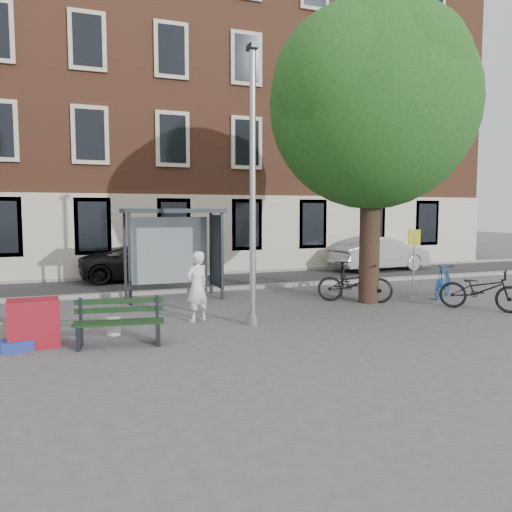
{
  "coord_description": "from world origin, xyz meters",
  "views": [
    {
      "loc": [
        -3.77,
        -10.33,
        2.54
      ],
      "look_at": [
        0.68,
        1.61,
        1.4
      ],
      "focal_mm": 35.0,
      "sensor_mm": 36.0,
      "label": 1
    }
  ],
  "objects_px": {
    "red_stand": "(34,323)",
    "bike_b": "(443,281)",
    "notice_sign": "(414,248)",
    "bus_shelter": "(185,233)",
    "bench": "(119,325)",
    "painter": "(197,286)",
    "car_silver": "(380,254)",
    "bike_c": "(481,290)",
    "lamppost": "(253,200)",
    "bike_a": "(355,283)",
    "bike_d": "(342,278)",
    "car_dark": "(144,263)"
  },
  "relations": [
    {
      "from": "bus_shelter",
      "to": "bike_d",
      "type": "relative_size",
      "value": 1.65
    },
    {
      "from": "bench",
      "to": "car_silver",
      "type": "bearing_deg",
      "value": 43.96
    },
    {
      "from": "notice_sign",
      "to": "bus_shelter",
      "type": "bearing_deg",
      "value": 174.32
    },
    {
      "from": "lamppost",
      "to": "bike_b",
      "type": "distance_m",
      "value": 7.03
    },
    {
      "from": "painter",
      "to": "bike_b",
      "type": "bearing_deg",
      "value": 158.8
    },
    {
      "from": "bike_b",
      "to": "car_dark",
      "type": "height_order",
      "value": "car_dark"
    },
    {
      "from": "car_silver",
      "to": "bus_shelter",
      "type": "bearing_deg",
      "value": 106.26
    },
    {
      "from": "car_silver",
      "to": "red_stand",
      "type": "height_order",
      "value": "car_silver"
    },
    {
      "from": "bus_shelter",
      "to": "bike_c",
      "type": "relative_size",
      "value": 1.4
    },
    {
      "from": "lamppost",
      "to": "bike_d",
      "type": "height_order",
      "value": "lamppost"
    },
    {
      "from": "bench",
      "to": "bike_a",
      "type": "distance_m",
      "value": 7.03
    },
    {
      "from": "bench",
      "to": "bike_d",
      "type": "height_order",
      "value": "bike_d"
    },
    {
      "from": "painter",
      "to": "red_stand",
      "type": "distance_m",
      "value": 3.59
    },
    {
      "from": "lamppost",
      "to": "painter",
      "type": "xyz_separation_m",
      "value": [
        -1.07,
        0.82,
        -1.97
      ]
    },
    {
      "from": "bench",
      "to": "car_dark",
      "type": "xyz_separation_m",
      "value": [
        1.69,
        9.09,
        0.24
      ]
    },
    {
      "from": "bike_a",
      "to": "painter",
      "type": "bearing_deg",
      "value": 134.02
    },
    {
      "from": "painter",
      "to": "car_dark",
      "type": "xyz_separation_m",
      "value": [
        -0.19,
        7.58,
        -0.18
      ]
    },
    {
      "from": "bus_shelter",
      "to": "bike_c",
      "type": "distance_m",
      "value": 8.22
    },
    {
      "from": "bus_shelter",
      "to": "bench",
      "type": "distance_m",
      "value": 5.55
    },
    {
      "from": "bench",
      "to": "notice_sign",
      "type": "xyz_separation_m",
      "value": [
        8.46,
        2.2,
        1.09
      ]
    },
    {
      "from": "painter",
      "to": "bench",
      "type": "bearing_deg",
      "value": 13.01
    },
    {
      "from": "painter",
      "to": "bike_a",
      "type": "relative_size",
      "value": 0.79
    },
    {
      "from": "bike_b",
      "to": "car_silver",
      "type": "height_order",
      "value": "car_silver"
    },
    {
      "from": "bike_d",
      "to": "lamppost",
      "type": "bearing_deg",
      "value": 67.48
    },
    {
      "from": "lamppost",
      "to": "car_silver",
      "type": "height_order",
      "value": "lamppost"
    },
    {
      "from": "bike_a",
      "to": "car_silver",
      "type": "xyz_separation_m",
      "value": [
        5.01,
        6.15,
        0.19
      ]
    },
    {
      "from": "bus_shelter",
      "to": "bench",
      "type": "relative_size",
      "value": 1.65
    },
    {
      "from": "bike_b",
      "to": "notice_sign",
      "type": "bearing_deg",
      "value": 49.56
    },
    {
      "from": "bike_c",
      "to": "car_dark",
      "type": "xyz_separation_m",
      "value": [
        -7.34,
        8.87,
        0.1
      ]
    },
    {
      "from": "bike_a",
      "to": "notice_sign",
      "type": "bearing_deg",
      "value": -61.55
    },
    {
      "from": "bike_c",
      "to": "painter",
      "type": "bearing_deg",
      "value": 131.02
    },
    {
      "from": "bike_a",
      "to": "bike_d",
      "type": "height_order",
      "value": "bike_a"
    },
    {
      "from": "bus_shelter",
      "to": "bike_a",
      "type": "distance_m",
      "value": 5.1
    },
    {
      "from": "bike_d",
      "to": "bench",
      "type": "bearing_deg",
      "value": 58.72
    },
    {
      "from": "lamppost",
      "to": "bike_c",
      "type": "distance_m",
      "value": 6.5
    },
    {
      "from": "painter",
      "to": "bike_d",
      "type": "xyz_separation_m",
      "value": [
        5.05,
        2.09,
        -0.3
      ]
    },
    {
      "from": "bench",
      "to": "bike_b",
      "type": "height_order",
      "value": "bike_b"
    },
    {
      "from": "bike_a",
      "to": "car_silver",
      "type": "distance_m",
      "value": 7.94
    },
    {
      "from": "red_stand",
      "to": "bike_b",
      "type": "bearing_deg",
      "value": 8.53
    },
    {
      "from": "bike_a",
      "to": "bike_d",
      "type": "xyz_separation_m",
      "value": [
        0.32,
        1.23,
        -0.03
      ]
    },
    {
      "from": "bike_b",
      "to": "bike_c",
      "type": "bearing_deg",
      "value": 133.21
    },
    {
      "from": "lamppost",
      "to": "car_silver",
      "type": "bearing_deg",
      "value": 42.08
    },
    {
      "from": "bike_b",
      "to": "notice_sign",
      "type": "distance_m",
      "value": 1.41
    },
    {
      "from": "bike_d",
      "to": "bike_b",
      "type": "bearing_deg",
      "value": -179.63
    },
    {
      "from": "bike_d",
      "to": "red_stand",
      "type": "height_order",
      "value": "bike_d"
    },
    {
      "from": "notice_sign",
      "to": "painter",
      "type": "bearing_deg",
      "value": -156.69
    },
    {
      "from": "lamppost",
      "to": "bike_a",
      "type": "height_order",
      "value": "lamppost"
    },
    {
      "from": "painter",
      "to": "notice_sign",
      "type": "xyz_separation_m",
      "value": [
        6.58,
        0.69,
        0.67
      ]
    },
    {
      "from": "lamppost",
      "to": "red_stand",
      "type": "xyz_separation_m",
      "value": [
        -4.47,
        -0.25,
        -2.33
      ]
    },
    {
      "from": "bike_c",
      "to": "notice_sign",
      "type": "xyz_separation_m",
      "value": [
        -0.57,
        1.98,
        0.95
      ]
    }
  ]
}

